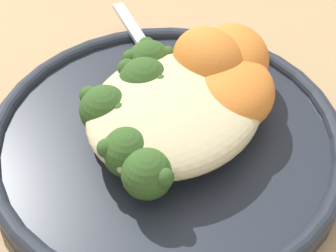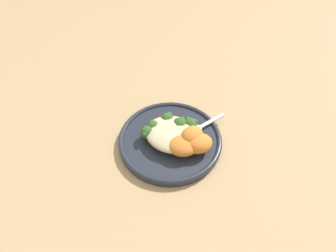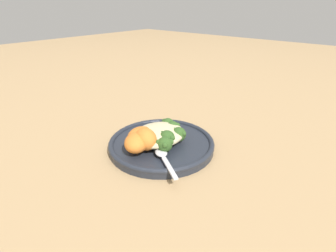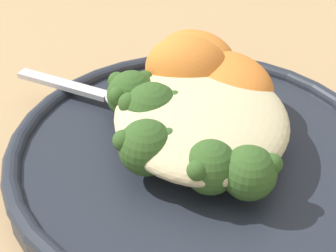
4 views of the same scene
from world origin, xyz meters
name	(u,v)px [view 2 (image 2 of 4)]	position (x,y,z in m)	size (l,w,h in m)	color
ground_plane	(170,148)	(0.00, 0.00, 0.00)	(4.00, 4.00, 0.00)	tan
plate	(170,139)	(-0.01, 0.01, 0.01)	(0.24, 0.24, 0.02)	#232833
quinoa_mound	(172,134)	(0.00, 0.01, 0.04)	(0.13, 0.11, 0.03)	beige
broccoli_stalk_0	(187,128)	(0.02, 0.04, 0.04)	(0.04, 0.09, 0.03)	#9EBC66
broccoli_stalk_1	(179,127)	(0.01, 0.04, 0.04)	(0.04, 0.08, 0.04)	#9EBC66
broccoli_stalk_2	(168,124)	(-0.02, 0.04, 0.04)	(0.08, 0.10, 0.03)	#9EBC66
broccoli_stalk_3	(157,131)	(-0.04, 0.01, 0.04)	(0.10, 0.05, 0.03)	#9EBC66
broccoli_stalk_4	(154,136)	(-0.04, -0.01, 0.03)	(0.10, 0.04, 0.03)	#9EBC66
sweet_potato_chunk_0	(198,143)	(0.06, 0.01, 0.04)	(0.06, 0.05, 0.04)	orange
sweet_potato_chunk_1	(183,145)	(0.03, -0.01, 0.04)	(0.07, 0.06, 0.04)	orange
sweet_potato_chunk_2	(192,137)	(0.04, 0.02, 0.05)	(0.06, 0.05, 0.05)	orange
spoon	(200,127)	(0.05, 0.07, 0.03)	(0.07, 0.10, 0.01)	silver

